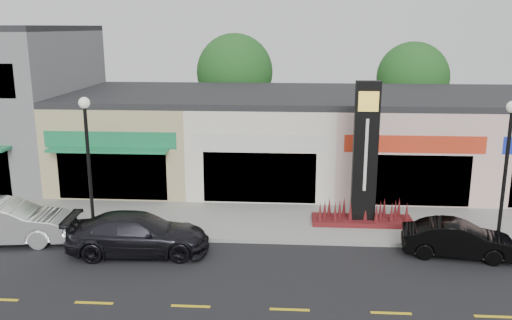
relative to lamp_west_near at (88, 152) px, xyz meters
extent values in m
plane|color=black|center=(8.00, -2.50, -3.48)|extent=(120.00, 120.00, 0.00)
cube|color=gray|center=(8.00, 1.85, -3.40)|extent=(52.00, 4.30, 0.15)
cube|color=gray|center=(8.00, -0.40, -3.40)|extent=(52.00, 0.20, 0.15)
cube|color=black|center=(-5.50, 4.05, 2.32)|extent=(1.40, 0.10, 1.60)
cube|color=tan|center=(-0.50, 9.00, -1.23)|extent=(7.00, 10.00, 4.50)
cube|color=#262628|center=(-0.50, 9.00, 1.17)|extent=(7.00, 10.00, 0.30)
cube|color=black|center=(-0.50, 4.05, -2.08)|extent=(5.25, 0.10, 2.40)
cube|color=#1C7F4D|center=(-0.50, 4.05, -0.38)|extent=(6.30, 0.12, 0.80)
cube|color=#1C7F4D|center=(-0.50, 3.60, -0.78)|extent=(5.60, 0.90, 0.12)
cube|color=white|center=(6.50, 9.00, -1.23)|extent=(7.00, 10.00, 4.50)
cube|color=#262628|center=(6.50, 9.00, 1.17)|extent=(7.00, 10.00, 0.30)
cube|color=black|center=(6.50, 4.05, -2.08)|extent=(5.25, 0.10, 2.40)
cube|color=silver|center=(6.50, 4.05, -0.38)|extent=(6.30, 0.12, 0.80)
cube|color=beige|center=(13.50, 9.00, -1.23)|extent=(7.00, 10.00, 4.50)
cube|color=#262628|center=(13.50, 9.00, 1.17)|extent=(7.00, 10.00, 0.30)
cube|color=black|center=(13.50, 4.05, -2.08)|extent=(5.25, 0.10, 2.40)
cube|color=red|center=(13.50, 4.05, -0.38)|extent=(6.30, 0.12, 0.80)
cylinder|color=#382619|center=(4.00, 17.00, -1.90)|extent=(0.36, 0.36, 3.15)
sphere|color=#1E531A|center=(4.00, 17.00, 1.75)|extent=(5.20, 5.20, 5.20)
cylinder|color=#382619|center=(16.00, 17.00, -1.99)|extent=(0.36, 0.36, 2.97)
sphere|color=#1E531A|center=(16.00, 17.00, 1.42)|extent=(4.80, 4.80, 4.80)
cylinder|color=black|center=(0.00, 0.00, -3.18)|extent=(0.32, 0.32, 0.30)
cylinder|color=black|center=(0.00, 0.00, -0.68)|extent=(0.14, 0.14, 5.00)
sphere|color=silver|center=(0.00, 0.00, 1.92)|extent=(0.44, 0.44, 0.44)
cylinder|color=black|center=(16.00, 0.00, -3.18)|extent=(0.32, 0.32, 0.30)
cylinder|color=black|center=(16.00, 0.00, -0.68)|extent=(0.14, 0.14, 5.00)
cube|color=#500D1D|center=(11.00, 1.70, -3.23)|extent=(4.20, 1.30, 0.20)
cube|color=black|center=(11.00, 1.70, -0.33)|extent=(1.00, 0.40, 6.00)
cube|color=yellow|center=(11.00, 1.48, 1.87)|extent=(0.80, 0.05, 0.80)
cube|color=silver|center=(11.00, 1.48, -0.33)|extent=(0.12, 0.04, 3.00)
imported|color=white|center=(-3.12, -1.03, -2.64)|extent=(2.49, 5.29, 1.68)
imported|color=black|center=(2.34, -1.68, -2.72)|extent=(2.50, 5.37, 1.52)
imported|color=black|center=(14.13, -1.16, -2.82)|extent=(1.94, 4.15, 1.31)
camera|label=1|loc=(7.99, -20.19, 4.77)|focal=38.00mm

